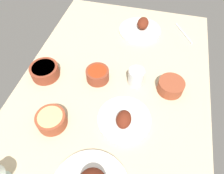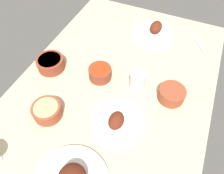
% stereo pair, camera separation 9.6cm
% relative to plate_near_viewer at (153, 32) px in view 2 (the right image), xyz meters
% --- Properties ---
extents(dining_table, '(1.40, 0.90, 0.04)m').
position_rel_plate_near_viewer_xyz_m(dining_table, '(-0.47, 0.06, -0.04)').
color(dining_table, '#C6B28E').
rests_on(dining_table, ground).
extents(plate_near_viewer, '(0.25, 0.25, 0.07)m').
position_rel_plate_near_viewer_xyz_m(plate_near_viewer, '(0.00, 0.00, 0.00)').
color(plate_near_viewer, silver).
rests_on(plate_near_viewer, dining_table).
extents(plate_center_main, '(0.23, 0.23, 0.07)m').
position_rel_plate_near_viewer_xyz_m(plate_center_main, '(-0.61, -0.03, -0.00)').
color(plate_center_main, silver).
rests_on(plate_center_main, dining_table).
extents(bowl_sauce, '(0.11, 0.11, 0.06)m').
position_rel_plate_near_viewer_xyz_m(bowl_sauce, '(-0.42, 0.14, 0.02)').
color(bowl_sauce, brown).
rests_on(bowl_sauce, dining_table).
extents(bowl_potatoes, '(0.12, 0.12, 0.06)m').
position_rel_plate_near_viewer_xyz_m(bowl_potatoes, '(-0.40, -0.20, 0.01)').
color(bowl_potatoes, brown).
rests_on(bowl_potatoes, dining_table).
extents(bowl_pasta, '(0.12, 0.12, 0.06)m').
position_rel_plate_near_viewer_xyz_m(bowl_pasta, '(-0.70, 0.26, 0.01)').
color(bowl_pasta, brown).
rests_on(bowl_pasta, dining_table).
extents(bowl_onions, '(0.14, 0.14, 0.06)m').
position_rel_plate_near_viewer_xyz_m(bowl_onions, '(-0.46, 0.40, 0.01)').
color(bowl_onions, brown).
rests_on(bowl_onions, dining_table).
extents(water_tumbler, '(0.07, 0.07, 0.08)m').
position_rel_plate_near_viewer_xyz_m(water_tumbler, '(-0.40, -0.04, 0.02)').
color(water_tumbler, silver).
rests_on(water_tumbler, dining_table).
extents(spoon_loose, '(0.16, 0.11, 0.01)m').
position_rel_plate_near_viewer_xyz_m(spoon_loose, '(0.04, -0.25, -0.01)').
color(spoon_loose, silver).
rests_on(spoon_loose, dining_table).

